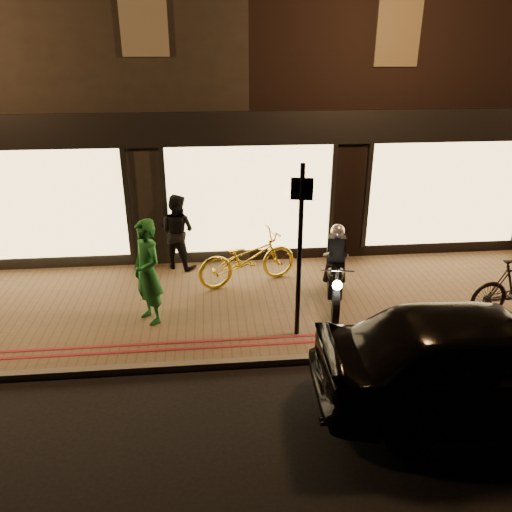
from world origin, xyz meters
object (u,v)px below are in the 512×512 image
Objects in this scene: sign_post at (300,244)px; bicycle_gold at (247,258)px; parked_car at (484,361)px; person_green at (148,272)px; motorcycle at (335,275)px.

sign_post is 1.40× the size of bicycle_gold.
bicycle_gold is 5.03m from parked_car.
person_green is (-1.87, -1.37, 0.40)m from bicycle_gold.
person_green is at bearing 164.32° from sign_post.
sign_post is 2.76m from person_green.
parked_car is (2.92, -4.09, 0.11)m from bicycle_gold.
motorcycle reaches higher than bicycle_gold.
motorcycle is 3.49m from person_green.
sign_post is 2.47m from bicycle_gold.
sign_post is (-0.90, -1.01, 1.06)m from motorcycle.
bicycle_gold is at bearing 90.73° from person_green.
motorcycle is 3.29m from parked_car.
sign_post reaches higher than bicycle_gold.
motorcycle is at bearing 59.31° from person_green.
sign_post reaches higher than person_green.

